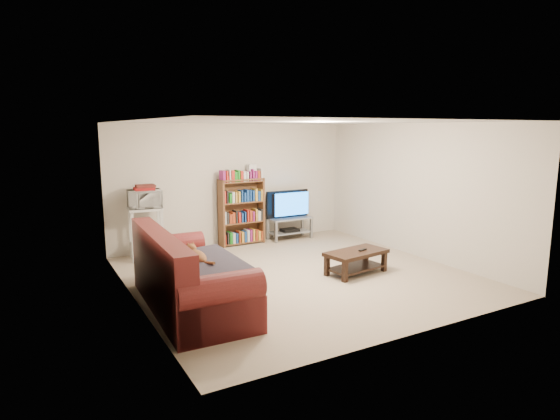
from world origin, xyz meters
TOP-DOWN VIEW (x-y plane):
  - floor at (0.00, 0.00)m, footprint 5.00×5.00m
  - ceiling at (0.00, 0.00)m, footprint 5.00×5.00m
  - wall_back at (0.00, 2.50)m, footprint 5.00×0.00m
  - wall_front at (0.00, -2.50)m, footprint 5.00×0.00m
  - wall_left at (-2.50, 0.00)m, footprint 0.00×5.00m
  - wall_right at (2.50, 0.00)m, footprint 0.00×5.00m
  - sofa at (-1.99, -0.47)m, footprint 1.11×2.42m
  - blanket at (-1.80, -0.64)m, footprint 0.98×1.24m
  - cat at (-1.80, -0.42)m, footprint 0.28×0.66m
  - coffee_table at (0.86, -0.38)m, footprint 1.09×0.66m
  - remote at (0.96, -0.41)m, footprint 0.17×0.09m
  - tv_stand at (1.14, 2.21)m, footprint 0.92×0.42m
  - television at (1.14, 2.21)m, footprint 0.99×0.14m
  - dvd_player at (1.14, 2.21)m, footprint 0.37×0.26m
  - bookshelf at (0.08, 2.30)m, footprint 0.92×0.31m
  - shelf_clutter at (0.17, 2.32)m, footprint 0.67×0.22m
  - microwave_stand at (-1.86, 2.13)m, footprint 0.61×0.47m
  - microwave at (-1.86, 2.13)m, footprint 0.60×0.44m
  - game_boxes at (-1.86, 2.13)m, footprint 0.36×0.32m

SIDE VIEW (x-z plane):
  - floor at x=0.00m, z-range 0.00..0.00m
  - dvd_player at x=1.14m, z-range 0.16..0.22m
  - coffee_table at x=0.86m, z-range 0.07..0.45m
  - tv_stand at x=1.14m, z-range 0.08..0.54m
  - sofa at x=-1.99m, z-range -0.16..0.86m
  - remote at x=0.96m, z-range 0.37..0.40m
  - blanket at x=-1.80m, z-range 0.49..0.68m
  - microwave_stand at x=-1.86m, z-range 0.13..1.05m
  - cat at x=-1.80m, z-range 0.55..0.74m
  - bookshelf at x=0.08m, z-range 0.02..1.35m
  - television at x=1.14m, z-range 0.46..1.02m
  - microwave at x=-1.86m, z-range 0.92..1.24m
  - wall_back at x=0.00m, z-range -1.30..3.70m
  - wall_front at x=0.00m, z-range -1.30..3.70m
  - wall_left at x=-2.50m, z-range -1.30..3.70m
  - wall_right at x=2.50m, z-range -1.30..3.70m
  - game_boxes at x=-1.86m, z-range 1.24..1.29m
  - shelf_clutter at x=0.17m, z-range 1.29..1.57m
  - ceiling at x=0.00m, z-range 2.40..2.40m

